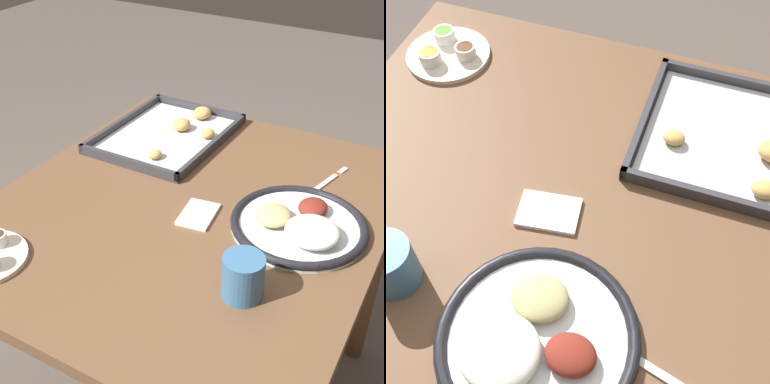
% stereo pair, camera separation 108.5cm
% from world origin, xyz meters
% --- Properties ---
extents(ground_plane, '(8.00, 8.00, 0.00)m').
position_xyz_m(ground_plane, '(0.00, 0.00, 0.00)').
color(ground_plane, '#564C44').
extents(dining_table, '(0.99, 0.87, 0.75)m').
position_xyz_m(dining_table, '(0.00, 0.00, 0.63)').
color(dining_table, brown).
rests_on(dining_table, ground_plane).
extents(dinner_plate, '(0.30, 0.30, 0.05)m').
position_xyz_m(dinner_plate, '(0.03, -0.26, 0.76)').
color(dinner_plate, silver).
rests_on(dinner_plate, dining_table).
extents(fork, '(0.22, 0.07, 0.00)m').
position_xyz_m(fork, '(0.23, -0.24, 0.75)').
color(fork, silver).
rests_on(fork, dining_table).
extents(saucer_plate, '(0.18, 0.18, 0.04)m').
position_xyz_m(saucer_plate, '(-0.38, 0.27, 0.76)').
color(saucer_plate, beige).
rests_on(saucer_plate, dining_table).
extents(baking_tray, '(0.40, 0.32, 0.04)m').
position_xyz_m(baking_tray, '(0.28, 0.22, 0.76)').
color(baking_tray, '#333338').
rests_on(baking_tray, dining_table).
extents(drinking_cup, '(0.08, 0.08, 0.09)m').
position_xyz_m(drinking_cup, '(-0.21, -0.23, 0.79)').
color(drinking_cup, '#38668E').
rests_on(drinking_cup, dining_table).
extents(napkin, '(0.11, 0.09, 0.01)m').
position_xyz_m(napkin, '(-0.03, -0.04, 0.75)').
color(napkin, white).
rests_on(napkin, dining_table).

